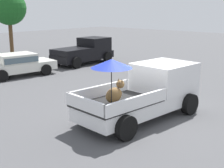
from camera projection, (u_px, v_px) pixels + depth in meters
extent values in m
plane|color=#4C4C4F|center=(139.00, 119.00, 11.54)|extent=(80.00, 80.00, 0.00)
cylinder|color=black|center=(150.00, 94.00, 13.31)|extent=(0.82, 0.34, 0.80)
cylinder|color=black|center=(190.00, 104.00, 11.93)|extent=(0.82, 0.34, 0.80)
cylinder|color=black|center=(85.00, 113.00, 10.96)|extent=(0.82, 0.34, 0.80)
cylinder|color=black|center=(126.00, 128.00, 9.58)|extent=(0.82, 0.34, 0.80)
cube|color=white|center=(140.00, 104.00, 11.40)|extent=(5.12, 2.18, 0.50)
cube|color=white|center=(164.00, 77.00, 12.15)|extent=(2.24, 2.02, 1.08)
cube|color=#4C606B|center=(179.00, 68.00, 12.78)|extent=(0.19, 1.72, 0.64)
cube|color=black|center=(117.00, 103.00, 10.57)|extent=(2.93, 2.05, 0.06)
cube|color=white|center=(99.00, 91.00, 11.16)|extent=(2.80, 0.32, 0.40)
cube|color=white|center=(138.00, 102.00, 9.86)|extent=(2.80, 0.32, 0.40)
cube|color=white|center=(86.00, 105.00, 9.61)|extent=(0.24, 1.84, 0.40)
ellipsoid|color=olive|center=(114.00, 95.00, 10.42)|extent=(0.70, 0.37, 0.52)
sphere|color=olive|center=(120.00, 84.00, 10.55)|extent=(0.30, 0.30, 0.28)
cone|color=olive|center=(119.00, 80.00, 10.57)|extent=(0.10, 0.10, 0.12)
cone|color=olive|center=(122.00, 81.00, 10.46)|extent=(0.10, 0.10, 0.12)
cylinder|color=black|center=(111.00, 87.00, 9.99)|extent=(0.03, 0.03, 1.29)
cone|color=#1E33B7|center=(111.00, 63.00, 9.81)|extent=(1.41, 1.41, 0.28)
cylinder|color=black|center=(89.00, 55.00, 24.48)|extent=(0.77, 0.29, 0.76)
cylinder|color=black|center=(108.00, 57.00, 23.30)|extent=(0.77, 0.29, 0.76)
cylinder|color=black|center=(57.00, 60.00, 22.08)|extent=(0.77, 0.29, 0.76)
cylinder|color=black|center=(76.00, 63.00, 20.90)|extent=(0.77, 0.29, 0.76)
cube|color=black|center=(83.00, 56.00, 22.65)|extent=(4.87, 2.00, 0.50)
cube|color=black|center=(94.00, 44.00, 23.37)|extent=(1.97, 1.88, 1.00)
cube|color=black|center=(73.00, 51.00, 21.79)|extent=(2.77, 1.91, 0.40)
cylinder|color=black|center=(32.00, 66.00, 20.15)|extent=(0.68, 0.31, 0.66)
cylinder|color=black|center=(46.00, 70.00, 18.84)|extent=(0.68, 0.31, 0.66)
cylinder|color=black|center=(2.00, 76.00, 17.15)|extent=(0.68, 0.31, 0.66)
cube|color=silver|center=(18.00, 67.00, 18.59)|extent=(4.50, 2.33, 0.52)
cube|color=silver|center=(16.00, 59.00, 18.41)|extent=(2.30, 1.87, 0.56)
cube|color=#4C606B|center=(16.00, 59.00, 18.41)|extent=(2.25, 1.94, 0.32)
cylinder|color=brown|center=(11.00, 38.00, 26.56)|extent=(0.32, 0.32, 2.93)
sphere|color=#19561E|center=(9.00, 8.00, 25.97)|extent=(2.84, 2.84, 2.84)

